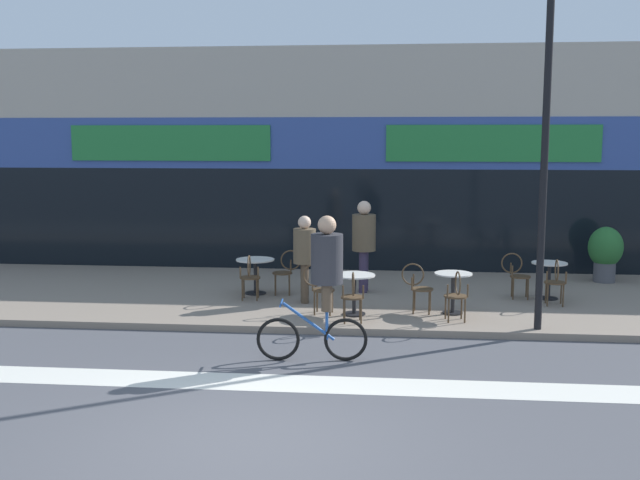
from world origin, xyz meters
TOP-DOWN VIEW (x-y plane):
  - ground_plane at (0.00, 0.00)m, footprint 120.00×120.00m
  - sidewalk_slab at (0.00, 7.25)m, footprint 40.00×5.50m
  - storefront_facade at (0.00, 11.96)m, footprint 40.00×4.06m
  - bike_lane_stripe at (0.00, 1.99)m, footprint 36.00×0.70m
  - bistro_table_0 at (-1.21, 7.08)m, footprint 0.77×0.77m
  - bistro_table_1 at (0.87, 5.49)m, footprint 0.74×0.74m
  - bistro_table_2 at (2.63, 5.75)m, footprint 0.67×0.67m
  - bistro_table_3 at (4.59, 7.16)m, footprint 0.68×0.68m
  - cafe_chair_0_near at (-1.20, 6.46)m, footprint 0.43×0.59m
  - cafe_chair_0_side at (-0.58, 7.09)m, footprint 0.60×0.45m
  - cafe_chair_1_near at (0.88, 4.87)m, footprint 0.44×0.59m
  - cafe_chair_1_side at (0.25, 5.50)m, footprint 0.59×0.43m
  - cafe_chair_2_near at (2.64, 5.12)m, footprint 0.44×0.60m
  - cafe_chair_2_side at (2.00, 5.75)m, footprint 0.59×0.44m
  - cafe_chair_3_near at (4.58, 6.53)m, footprint 0.43×0.59m
  - cafe_chair_3_side at (3.96, 7.16)m, footprint 0.59×0.42m
  - planter_pot at (6.16, 9.06)m, footprint 0.74×0.74m
  - lamp_post at (3.95, 4.78)m, footprint 0.26×0.26m
  - cyclist_0 at (0.56, 3.07)m, footprint 1.63×0.54m
  - pedestrian_near_end at (0.96, 7.50)m, footprint 0.53×0.53m
  - pedestrian_far_end at (-0.13, 6.40)m, footprint 0.50×0.50m

SIDE VIEW (x-z plane):
  - ground_plane at x=0.00m, z-range 0.00..0.00m
  - bike_lane_stripe at x=0.00m, z-range 0.00..0.01m
  - sidewalk_slab at x=0.00m, z-range 0.00..0.12m
  - bistro_table_0 at x=-1.21m, z-range 0.28..0.99m
  - bistro_table_3 at x=4.59m, z-range 0.27..1.00m
  - cafe_chair_0_near at x=-1.20m, z-range 0.19..1.09m
  - cafe_chair_0_side at x=-0.58m, z-range 0.19..1.09m
  - cafe_chair_1_near at x=0.88m, z-range 0.19..1.09m
  - cafe_chair_1_side at x=0.25m, z-range 0.19..1.09m
  - cafe_chair_2_near at x=2.64m, z-range 0.19..1.09m
  - cafe_chair_2_side at x=2.00m, z-range 0.19..1.09m
  - cafe_chair_3_near at x=4.58m, z-range 0.19..1.09m
  - cafe_chair_3_side at x=3.96m, z-range 0.19..1.09m
  - bistro_table_1 at x=0.87m, z-range 0.28..1.01m
  - bistro_table_2 at x=2.63m, z-range 0.28..1.02m
  - planter_pot at x=6.16m, z-range 0.19..1.40m
  - pedestrian_far_end at x=-0.13m, z-range 0.28..1.95m
  - pedestrian_near_end at x=0.96m, z-range 0.30..2.16m
  - cyclist_0 at x=0.56m, z-range 0.22..2.37m
  - storefront_facade at x=0.00m, z-range -0.01..5.35m
  - lamp_post at x=3.95m, z-range 0.53..6.48m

